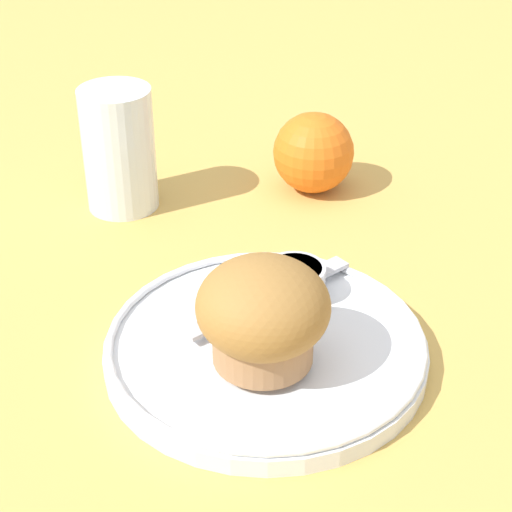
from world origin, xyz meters
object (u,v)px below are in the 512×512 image
object	(u,v)px
muffin	(263,314)
orange_fruit	(314,153)
juice_glass	(119,149)
butter_knife	(269,296)

from	to	relation	value
muffin	orange_fruit	xyz separation A→B (m)	(0.11, 0.27, -0.02)
muffin	orange_fruit	world-z (taller)	muffin
orange_fruit	juice_glass	size ratio (longest dim) A/B	0.67
muffin	juice_glass	bearing A→B (deg)	105.96
juice_glass	orange_fruit	bearing A→B (deg)	-1.03
muffin	orange_fruit	bearing A→B (deg)	68.70
muffin	butter_knife	world-z (taller)	muffin
butter_knife	orange_fruit	xyz separation A→B (m)	(0.09, 0.20, 0.02)
muffin	juice_glass	xyz separation A→B (m)	(-0.08, 0.28, 0.00)
butter_knife	juice_glass	world-z (taller)	juice_glass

